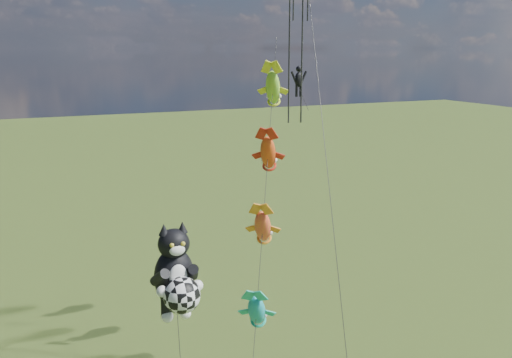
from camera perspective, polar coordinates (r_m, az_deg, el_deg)
name	(u,v)px	position (r m, az deg, el deg)	size (l,w,h in m)	color
cat_kite_rig	(177,277)	(26.58, -7.95, -9.66)	(2.16, 4.03, 11.07)	brown
fish_windsock_rig	(266,189)	(32.46, 0.96, -1.01)	(8.19, 13.83, 19.43)	brown
parafoil_rig	(301,40)	(30.71, 4.47, 13.68)	(6.20, 16.87, 27.72)	brown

